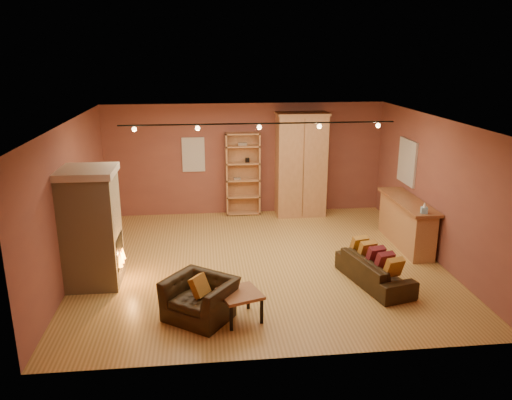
{
  "coord_description": "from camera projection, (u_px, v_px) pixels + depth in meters",
  "views": [
    {
      "loc": [
        -1.07,
        -9.08,
        4.01
      ],
      "look_at": [
        -0.06,
        0.2,
        1.23
      ],
      "focal_mm": 35.0,
      "sensor_mm": 36.0,
      "label": 1
    }
  ],
  "objects": [
    {
      "name": "track_rail",
      "position": [
        259.0,
        125.0,
        9.33
      ],
      "size": [
        5.2,
        0.09,
        0.13
      ],
      "color": "black",
      "rests_on": "ceiling"
    },
    {
      "name": "right_window",
      "position": [
        407.0,
        162.0,
        11.13
      ],
      "size": [
        0.05,
        0.9,
        1.0
      ],
      "primitive_type": "cube",
      "color": "beige",
      "rests_on": "right_wall"
    },
    {
      "name": "tissue_box",
      "position": [
        424.0,
        209.0,
        9.61
      ],
      "size": [
        0.15,
        0.15,
        0.23
      ],
      "rotation": [
        0.0,
        0.0,
        -0.24
      ],
      "color": "#8AC0DD",
      "rests_on": "bar_counter"
    },
    {
      "name": "loveseat",
      "position": [
        375.0,
        265.0,
        8.9
      ],
      "size": [
        0.89,
        1.76,
        0.73
      ],
      "rotation": [
        0.0,
        0.0,
        1.81
      ],
      "color": "black",
      "rests_on": "floor"
    },
    {
      "name": "armoire",
      "position": [
        301.0,
        164.0,
        12.46
      ],
      "size": [
        1.27,
        0.72,
        2.6
      ],
      "color": "tan",
      "rests_on": "floor"
    },
    {
      "name": "back_wall",
      "position": [
        245.0,
        159.0,
        12.6
      ],
      "size": [
        7.0,
        0.02,
        2.8
      ],
      "primitive_type": "cube",
      "color": "brown",
      "rests_on": "floor"
    },
    {
      "name": "ceiling",
      "position": [
        261.0,
        121.0,
        9.11
      ],
      "size": [
        7.0,
        7.0,
        0.0
      ],
      "primitive_type": "plane",
      "rotation": [
        3.14,
        0.0,
        0.0
      ],
      "color": "brown",
      "rests_on": "back_wall"
    },
    {
      "name": "floor",
      "position": [
        260.0,
        262.0,
        9.91
      ],
      "size": [
        7.0,
        7.0,
        0.0
      ],
      "primitive_type": "plane",
      "color": "#A27839",
      "rests_on": "ground"
    },
    {
      "name": "fireplace",
      "position": [
        92.0,
        227.0,
        8.72
      ],
      "size": [
        1.01,
        0.98,
        2.12
      ],
      "color": "tan",
      "rests_on": "floor"
    },
    {
      "name": "left_wall",
      "position": [
        71.0,
        200.0,
        9.14
      ],
      "size": [
        0.02,
        6.5,
        2.8
      ],
      "primitive_type": "cube",
      "color": "brown",
      "rests_on": "floor"
    },
    {
      "name": "right_wall",
      "position": [
        436.0,
        189.0,
        9.87
      ],
      "size": [
        0.02,
        6.5,
        2.8
      ],
      "primitive_type": "cube",
      "color": "brown",
      "rests_on": "floor"
    },
    {
      "name": "back_window",
      "position": [
        193.0,
        155.0,
        12.41
      ],
      "size": [
        0.56,
        0.04,
        0.86
      ],
      "primitive_type": "cube",
      "color": "beige",
      "rests_on": "back_wall"
    },
    {
      "name": "coffee_table",
      "position": [
        240.0,
        296.0,
        7.69
      ],
      "size": [
        0.76,
        0.76,
        0.46
      ],
      "rotation": [
        0.0,
        0.0,
        0.33
      ],
      "color": "#965C36",
      "rests_on": "floor"
    },
    {
      "name": "bookcase",
      "position": [
        243.0,
        173.0,
        12.58
      ],
      "size": [
        0.86,
        0.33,
        2.1
      ],
      "color": "tan",
      "rests_on": "floor"
    },
    {
      "name": "armchair",
      "position": [
        200.0,
        292.0,
        7.72
      ],
      "size": [
        1.18,
        1.11,
        0.87
      ],
      "rotation": [
        0.0,
        0.0,
        -0.63
      ],
      "color": "black",
      "rests_on": "floor"
    },
    {
      "name": "bar_counter",
      "position": [
        406.0,
        222.0,
        10.63
      ],
      "size": [
        0.57,
        2.12,
        1.01
      ],
      "color": "tan",
      "rests_on": "floor"
    }
  ]
}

